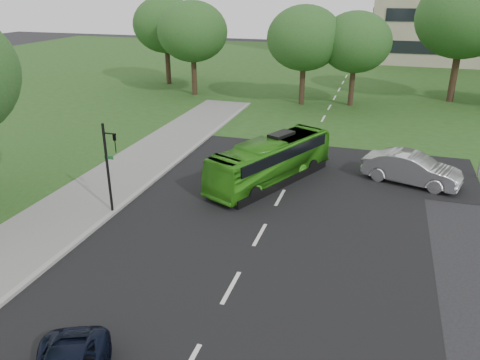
{
  "coord_description": "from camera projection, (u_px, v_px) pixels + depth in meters",
  "views": [
    {
      "loc": [
        4.39,
        -15.17,
        9.92
      ],
      "look_at": [
        -1.5,
        3.98,
        1.6
      ],
      "focal_mm": 35.0,
      "sensor_mm": 36.0,
      "label": 1
    }
  ],
  "objects": [
    {
      "name": "tree_park_c",
      "position": [
        356.0,
        42.0,
        39.97
      ],
      "size": [
        6.08,
        6.08,
        8.08
      ],
      "color": "black",
      "rests_on": "ground"
    },
    {
      "name": "tree_park_b",
      "position": [
        305.0,
        38.0,
        40.3
      ],
      "size": [
        6.52,
        6.52,
        8.55
      ],
      "color": "black",
      "rests_on": "ground"
    },
    {
      "name": "ground",
      "position": [
        247.0,
        259.0,
        18.39
      ],
      "size": [
        160.0,
        160.0,
        0.0
      ],
      "primitive_type": "plane",
      "color": "black",
      "rests_on": "ground"
    },
    {
      "name": "tree_park_d",
      "position": [
        464.0,
        18.0,
        40.67
      ],
      "size": [
        8.22,
        8.22,
        10.86
      ],
      "color": "black",
      "rests_on": "ground"
    },
    {
      "name": "tree_park_f",
      "position": [
        166.0,
        25.0,
        49.01
      ],
      "size": [
        6.81,
        6.81,
        9.09
      ],
      "color": "black",
      "rests_on": "ground"
    },
    {
      "name": "tree_park_a",
      "position": [
        193.0,
        32.0,
        43.98
      ],
      "size": [
        6.61,
        6.61,
        8.78
      ],
      "color": "black",
      "rests_on": "ground"
    },
    {
      "name": "sedan",
      "position": [
        412.0,
        168.0,
        25.18
      ],
      "size": [
        5.38,
        3.15,
        1.67
      ],
      "primitive_type": "imported",
      "rotation": [
        0.0,
        0.0,
        1.28
      ],
      "color": "silver",
      "rests_on": "ground"
    },
    {
      "name": "street_surfaces",
      "position": [
        320.0,
        116.0,
        38.56
      ],
      "size": [
        120.0,
        120.0,
        0.15
      ],
      "color": "black",
      "rests_on": "ground"
    },
    {
      "name": "traffic_light",
      "position": [
        110.0,
        162.0,
        21.09
      ],
      "size": [
        0.71,
        0.22,
        4.38
      ],
      "rotation": [
        0.0,
        0.0,
        0.41
      ],
      "color": "black",
      "rests_on": "ground"
    },
    {
      "name": "bus",
      "position": [
        271.0,
        161.0,
        25.24
      ],
      "size": [
        5.43,
        8.69,
        2.4
      ],
      "primitive_type": "imported",
      "rotation": [
        0.0,
        0.0,
        -0.43
      ],
      "color": "#37951A",
      "rests_on": "ground"
    }
  ]
}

